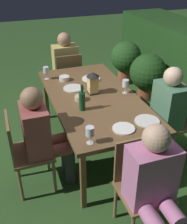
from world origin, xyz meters
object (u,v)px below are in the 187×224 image
at_px(lantern_centerpiece, 93,82).
at_px(plate_d, 73,88).
at_px(plate_a, 91,79).
at_px(bowl_bread, 64,78).
at_px(chair_head_near, 68,77).
at_px(plate_b, 124,129).
at_px(chair_side_right_b, 176,119).
at_px(chair_head_far, 141,182).
at_px(person_in_pink, 154,186).
at_px(wine_glass_a, 125,84).
at_px(plate_c, 147,121).
at_px(potted_plant_by_hedge, 126,59).
at_px(dining_table, 94,100).
at_px(wine_glass_c, 90,132).
at_px(bowl_olives, 80,98).
at_px(person_in_mustard, 64,64).
at_px(green_bottle_on_table, 82,101).
at_px(person_in_green, 163,111).
at_px(potted_plant_corner, 148,74).
at_px(person_in_rust, 43,134).
at_px(chair_side_left_b, 25,150).
at_px(wine_glass_b, 46,71).

bearing_deg(lantern_centerpiece, plate_d, -135.28).
xyz_separation_m(plate_a, bowl_bread, (-0.08, -0.34, 0.02)).
distance_m(chair_head_near, plate_b, 1.98).
relative_size(chair_side_right_b, chair_head_far, 1.00).
bearing_deg(person_in_pink, wine_glass_a, 164.29).
distance_m(plate_c, plate_d, 1.09).
xyz_separation_m(plate_a, potted_plant_by_hedge, (-1.23, 1.11, -0.26)).
relative_size(dining_table, chair_head_near, 2.22).
distance_m(dining_table, lantern_centerpiece, 0.21).
bearing_deg(chair_side_right_b, potted_plant_by_hedge, 170.40).
distance_m(wine_glass_c, bowl_bread, 1.41).
relative_size(plate_a, plate_b, 1.12).
relative_size(chair_head_near, wine_glass_a, 5.15).
distance_m(plate_a, bowl_olives, 0.60).
bearing_deg(potted_plant_by_hedge, person_in_mustard, -76.69).
bearing_deg(plate_b, plate_c, 98.80).
distance_m(green_bottle_on_table, potted_plant_by_hedge, 2.48).
relative_size(lantern_centerpiece, green_bottle_on_table, 0.91).
xyz_separation_m(dining_table, chair_head_far, (1.21, 0.00, -0.20)).
relative_size(person_in_green, wine_glass_a, 6.80).
height_order(chair_head_far, plate_a, chair_head_far).
relative_size(chair_side_right_b, plate_c, 3.50).
height_order(plate_c, potted_plant_corner, potted_plant_corner).
xyz_separation_m(person_in_rust, green_bottle_on_table, (-0.17, 0.47, 0.20)).
bearing_deg(dining_table, person_in_mustard, 180.00).
height_order(chair_side_left_b, plate_b, chair_side_left_b).
bearing_deg(bowl_bread, green_bottle_on_table, -0.68).
distance_m(chair_side_left_b, lantern_centerpiece, 1.11).
distance_m(person_in_rust, potted_plant_by_hedge, 2.88).
bearing_deg(wine_glass_a, plate_b, -26.06).
xyz_separation_m(wine_glass_b, plate_d, (0.41, 0.25, -0.11)).
bearing_deg(chair_side_left_b, bowl_bread, 145.85).
distance_m(chair_head_near, wine_glass_a, 1.37).
bearing_deg(plate_c, wine_glass_c, -77.65).
relative_size(wine_glass_b, plate_c, 0.68).
height_order(person_in_pink, potted_plant_by_hedge, person_in_pink).
height_order(person_in_pink, bowl_bread, person_in_pink).
distance_m(person_in_pink, plate_b, 0.67).
xyz_separation_m(chair_head_near, wine_glass_c, (2.06, -0.33, 0.36)).
bearing_deg(green_bottle_on_table, chair_head_far, 13.03).
xyz_separation_m(plate_b, bowl_olives, (-0.71, -0.22, 0.02)).
height_order(person_in_pink, plate_b, person_in_pink).
relative_size(wine_glass_b, plate_d, 0.70).
relative_size(chair_side_right_b, bowl_bread, 6.51).
distance_m(dining_table, person_in_green, 0.81).
height_order(person_in_green, wine_glass_b, person_in_green).
relative_size(person_in_green, wine_glass_b, 6.80).
distance_m(person_in_mustard, person_in_green, 1.97).
xyz_separation_m(chair_head_near, chair_side_left_b, (1.65, -0.88, 0.00)).
distance_m(person_in_green, potted_plant_by_hedge, 2.21).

